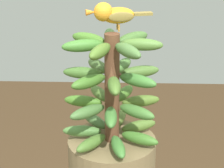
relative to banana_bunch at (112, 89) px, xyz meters
name	(u,v)px	position (x,y,z in m)	size (l,w,h in m)	color
banana_bunch	(112,89)	(0.00, 0.00, 0.00)	(0.30, 0.30, 0.34)	brown
perched_bird	(112,14)	(0.00, -0.03, 0.21)	(0.19, 0.07, 0.08)	#C68933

